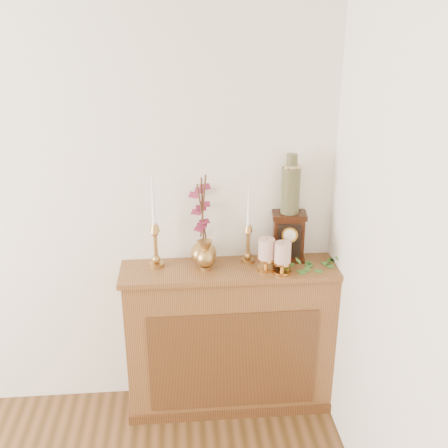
{
  "coord_description": "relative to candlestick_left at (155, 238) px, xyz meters",
  "views": [
    {
      "loc": [
        1.14,
        -0.54,
        2.23
      ],
      "look_at": [
        1.36,
        2.05,
        1.21
      ],
      "focal_mm": 42.0,
      "sensor_mm": 36.0,
      "label": 1
    }
  ],
  "objects": [
    {
      "name": "pillar_candle_left",
      "position": [
        0.69,
        -0.15,
        -0.07
      ],
      "size": [
        0.1,
        0.1,
        0.19
      ],
      "rotation": [
        0.0,
        0.0,
        -0.26
      ],
      "color": "#C88F46",
      "rests_on": "console_shelf"
    },
    {
      "name": "ceramic_vase",
      "position": [
        0.76,
        0.03,
        0.27
      ],
      "size": [
        0.1,
        0.1,
        0.34
      ],
      "rotation": [
        0.0,
        0.0,
        -0.11
      ],
      "color": "#172E25",
      "rests_on": "mantel_clock"
    },
    {
      "name": "ginger_jar",
      "position": [
        0.26,
        0.04,
        0.07
      ],
      "size": [
        0.22,
        0.24,
        0.54
      ],
      "rotation": [
        0.0,
        0.0,
        -0.22
      ],
      "color": "tan",
      "rests_on": "console_shelf"
    },
    {
      "name": "console_shelf",
      "position": [
        0.42,
        -0.05,
        -0.66
      ],
      "size": [
        1.24,
        0.34,
        0.93
      ],
      "color": "brown",
      "rests_on": "ground"
    },
    {
      "name": "bud_vase",
      "position": [
        0.27,
        -0.07,
        -0.09
      ],
      "size": [
        0.11,
        0.11,
        0.17
      ],
      "rotation": [
        0.0,
        0.0,
        -0.15
      ],
      "color": "tan",
      "rests_on": "console_shelf"
    },
    {
      "name": "pillar_candle_right",
      "position": [
        0.61,
        -0.1,
        -0.07
      ],
      "size": [
        0.1,
        0.1,
        0.2
      ],
      "rotation": [
        0.0,
        0.0,
        0.3
      ],
      "color": "#C88F46",
      "rests_on": "console_shelf"
    },
    {
      "name": "candlestick_center",
      "position": [
        0.52,
        0.01,
        -0.02
      ],
      "size": [
        0.08,
        0.08,
        0.46
      ],
      "rotation": [
        0.0,
        0.0,
        0.3
      ],
      "color": "tan",
      "rests_on": "console_shelf"
    },
    {
      "name": "mantel_clock",
      "position": [
        0.75,
        0.03,
        -0.03
      ],
      "size": [
        0.2,
        0.15,
        0.29
      ],
      "rotation": [
        0.0,
        0.0,
        -0.11
      ],
      "color": "black",
      "rests_on": "console_shelf"
    },
    {
      "name": "ivy_garland",
      "position": [
        0.89,
        -0.08,
        -0.16
      ],
      "size": [
        0.39,
        0.16,
        0.07
      ],
      "rotation": [
        0.0,
        0.0,
        -0.13
      ],
      "color": "#3B6E2A",
      "rests_on": "console_shelf"
    },
    {
      "name": "candlestick_left",
      "position": [
        0.0,
        0.0,
        0.0
      ],
      "size": [
        0.09,
        0.09,
        0.52
      ],
      "rotation": [
        0.0,
        0.0,
        0.02
      ],
      "color": "tan",
      "rests_on": "console_shelf"
    }
  ]
}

